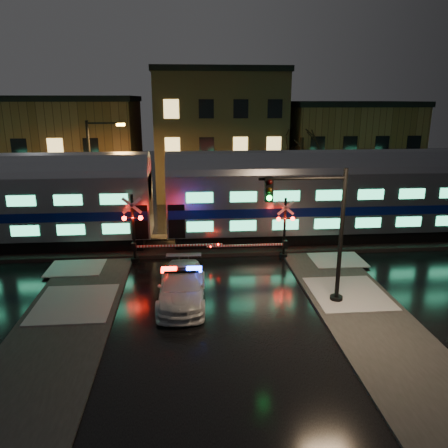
{
  "coord_description": "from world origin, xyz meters",
  "views": [
    {
      "loc": [
        -1.17,
        -21.86,
        9.21
      ],
      "look_at": [
        0.9,
        2.5,
        2.2
      ],
      "focal_mm": 35.0,
      "sensor_mm": 36.0,
      "label": 1
    }
  ],
  "objects_px": {
    "traffic_light": "(320,235)",
    "crossing_signal_right": "(279,235)",
    "streetlight": "(95,169)",
    "police_car": "(182,286)",
    "crossing_signal_left": "(140,236)"
  },
  "relations": [
    {
      "from": "traffic_light",
      "to": "streetlight",
      "type": "distance_m",
      "value": 17.69
    },
    {
      "from": "crossing_signal_right",
      "to": "traffic_light",
      "type": "relative_size",
      "value": 0.82
    },
    {
      "from": "crossing_signal_left",
      "to": "crossing_signal_right",
      "type": "bearing_deg",
      "value": -0.06
    },
    {
      "from": "streetlight",
      "to": "traffic_light",
      "type": "bearing_deg",
      "value": -45.95
    },
    {
      "from": "police_car",
      "to": "traffic_light",
      "type": "height_order",
      "value": "traffic_light"
    },
    {
      "from": "crossing_signal_right",
      "to": "streetlight",
      "type": "distance_m",
      "value": 13.82
    },
    {
      "from": "crossing_signal_left",
      "to": "streetlight",
      "type": "bearing_deg",
      "value": 118.52
    },
    {
      "from": "police_car",
      "to": "crossing_signal_right",
      "type": "height_order",
      "value": "crossing_signal_right"
    },
    {
      "from": "crossing_signal_right",
      "to": "crossing_signal_left",
      "type": "distance_m",
      "value": 8.07
    },
    {
      "from": "streetlight",
      "to": "crossing_signal_right",
      "type": "bearing_deg",
      "value": -29.79
    },
    {
      "from": "crossing_signal_right",
      "to": "police_car",
      "type": "bearing_deg",
      "value": -137.1
    },
    {
      "from": "crossing_signal_left",
      "to": "streetlight",
      "type": "height_order",
      "value": "streetlight"
    },
    {
      "from": "crossing_signal_left",
      "to": "traffic_light",
      "type": "relative_size",
      "value": 0.91
    },
    {
      "from": "traffic_light",
      "to": "crossing_signal_right",
      "type": "bearing_deg",
      "value": 88.35
    },
    {
      "from": "streetlight",
      "to": "police_car",
      "type": "bearing_deg",
      "value": -63.12
    }
  ]
}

